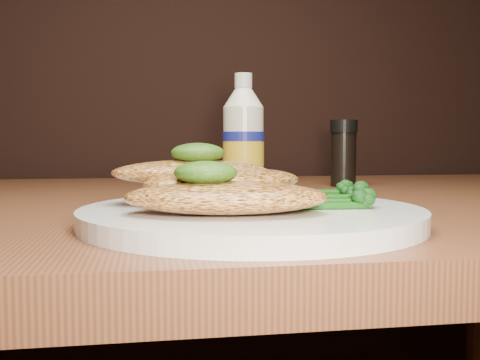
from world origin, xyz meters
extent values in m
cylinder|color=white|center=(-0.06, 0.81, 0.76)|extent=(0.29, 0.29, 0.02)
ellipsoid|color=#E29348|center=(-0.09, 0.77, 0.78)|extent=(0.17, 0.10, 0.03)
ellipsoid|color=#E29348|center=(-0.08, 0.83, 0.79)|extent=(0.18, 0.14, 0.02)
ellipsoid|color=#E29348|center=(-0.11, 0.86, 0.79)|extent=(0.16, 0.09, 0.02)
ellipsoid|color=black|center=(-0.11, 0.77, 0.80)|extent=(0.06, 0.06, 0.02)
ellipsoid|color=black|center=(-0.11, 0.85, 0.81)|extent=(0.05, 0.05, 0.02)
camera|label=1|loc=(-0.15, 0.34, 0.82)|focal=41.40mm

